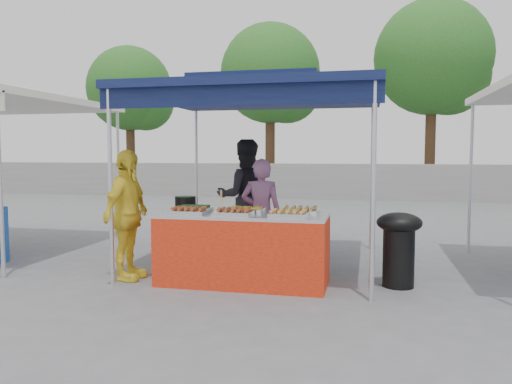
% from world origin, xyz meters
% --- Properties ---
extents(ground_plane, '(80.00, 80.00, 0.00)m').
position_xyz_m(ground_plane, '(0.00, 0.00, 0.00)').
color(ground_plane, slate).
extents(back_wall, '(40.00, 0.25, 1.20)m').
position_xyz_m(back_wall, '(0.00, 11.00, 0.60)').
color(back_wall, gray).
rests_on(back_wall, ground_plane).
extents(main_canopy, '(3.20, 3.20, 2.57)m').
position_xyz_m(main_canopy, '(0.00, 0.97, 2.37)').
color(main_canopy, silver).
rests_on(main_canopy, ground_plane).
extents(tree_0, '(3.52, 3.46, 5.94)m').
position_xyz_m(tree_0, '(-8.12, 13.45, 4.06)').
color(tree_0, '#4A301C').
rests_on(tree_0, ground_plane).
extents(tree_1, '(3.73, 3.72, 6.39)m').
position_xyz_m(tree_1, '(-2.06, 12.83, 4.37)').
color(tree_1, '#4A301C').
rests_on(tree_1, ground_plane).
extents(tree_2, '(4.01, 4.01, 6.90)m').
position_xyz_m(tree_2, '(3.70, 12.86, 4.72)').
color(tree_2, '#4A301C').
rests_on(tree_2, ground_plane).
extents(vendor_table, '(2.00, 0.80, 0.85)m').
position_xyz_m(vendor_table, '(0.00, -0.10, 0.43)').
color(vendor_table, red).
rests_on(vendor_table, ground_plane).
extents(food_tray_fl, '(0.42, 0.30, 0.07)m').
position_xyz_m(food_tray_fl, '(-0.59, -0.34, 0.88)').
color(food_tray_fl, white).
rests_on(food_tray_fl, vendor_table).
extents(food_tray_fm, '(0.42, 0.30, 0.07)m').
position_xyz_m(food_tray_fm, '(-0.05, -0.34, 0.88)').
color(food_tray_fm, white).
rests_on(food_tray_fm, vendor_table).
extents(food_tray_fr, '(0.42, 0.30, 0.07)m').
position_xyz_m(food_tray_fr, '(0.58, -0.34, 0.88)').
color(food_tray_fr, white).
rests_on(food_tray_fr, vendor_table).
extents(food_tray_bl, '(0.42, 0.30, 0.07)m').
position_xyz_m(food_tray_bl, '(-0.64, -0.04, 0.88)').
color(food_tray_bl, white).
rests_on(food_tray_bl, vendor_table).
extents(food_tray_bm, '(0.42, 0.30, 0.07)m').
position_xyz_m(food_tray_bm, '(0.01, 0.01, 0.88)').
color(food_tray_bm, white).
rests_on(food_tray_bm, vendor_table).
extents(food_tray_br, '(0.42, 0.30, 0.07)m').
position_xyz_m(food_tray_br, '(0.67, -0.00, 0.88)').
color(food_tray_br, white).
rests_on(food_tray_br, vendor_table).
extents(cooking_pot, '(0.27, 0.27, 0.16)m').
position_xyz_m(cooking_pot, '(-0.85, 0.24, 0.93)').
color(cooking_pot, black).
rests_on(cooking_pot, vendor_table).
extents(skewer_cup, '(0.08, 0.08, 0.10)m').
position_xyz_m(skewer_cup, '(-0.21, -0.28, 0.90)').
color(skewer_cup, silver).
rests_on(skewer_cup, vendor_table).
extents(wok_burner, '(0.52, 0.52, 0.88)m').
position_xyz_m(wok_burner, '(1.81, 0.17, 0.52)').
color(wok_burner, black).
rests_on(wok_burner, ground_plane).
extents(crate_left, '(0.48, 0.33, 0.29)m').
position_xyz_m(crate_left, '(-0.49, 0.55, 0.14)').
color(crate_left, '#1739BA').
rests_on(crate_left, ground_plane).
extents(crate_right, '(0.45, 0.32, 0.27)m').
position_xyz_m(crate_right, '(0.41, 0.44, 0.14)').
color(crate_right, '#1739BA').
rests_on(crate_right, ground_plane).
extents(crate_stacked, '(0.44, 0.31, 0.27)m').
position_xyz_m(crate_stacked, '(0.41, 0.44, 0.41)').
color(crate_stacked, '#1739BA').
rests_on(crate_stacked, crate_right).
extents(vendor_woman, '(0.56, 0.38, 1.49)m').
position_xyz_m(vendor_woman, '(0.06, 0.67, 0.75)').
color(vendor_woman, '#9E648F').
rests_on(vendor_woman, ground_plane).
extents(helper_man, '(1.05, 0.95, 1.77)m').
position_xyz_m(helper_man, '(-0.42, 1.63, 0.89)').
color(helper_man, '#222228').
rests_on(helper_man, ground_plane).
extents(customer_person, '(0.43, 0.96, 1.61)m').
position_xyz_m(customer_person, '(-1.44, -0.22, 0.80)').
color(customer_person, yellow).
rests_on(customer_person, ground_plane).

